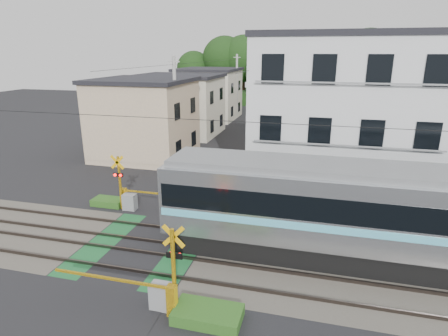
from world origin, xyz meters
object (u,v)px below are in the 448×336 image
(pedestrian, at_px, (266,121))
(apartment_block, at_px, (343,116))
(crossing_signal_near, at_px, (162,291))
(crossing_signal_far, at_px, (129,197))

(pedestrian, bearing_deg, apartment_block, 119.84)
(crossing_signal_near, height_order, pedestrian, crossing_signal_near)
(crossing_signal_far, bearing_deg, apartment_block, 27.78)
(crossing_signal_near, xyz_separation_m, crossing_signal_far, (-5.17, 7.31, 0.00))
(crossing_signal_far, relative_size, pedestrian, 3.12)
(crossing_signal_near, height_order, apartment_block, apartment_block)
(crossing_signal_far, distance_m, pedestrian, 25.12)
(crossing_signal_near, bearing_deg, apartment_block, 65.78)
(crossing_signal_near, distance_m, crossing_signal_far, 8.95)
(crossing_signal_near, relative_size, apartment_block, 0.46)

